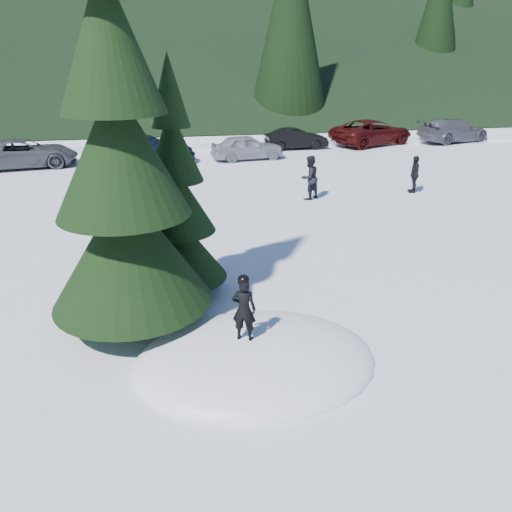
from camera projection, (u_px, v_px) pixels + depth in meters
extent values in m
plane|color=white|center=(256.00, 361.00, 9.21)|extent=(200.00, 200.00, 0.00)
ellipsoid|color=white|center=(256.00, 361.00, 9.21)|extent=(4.48, 3.52, 0.96)
cylinder|color=#301E10|center=(134.00, 295.00, 10.20)|extent=(0.38, 0.38, 1.40)
cone|color=black|center=(129.00, 245.00, 9.79)|extent=(3.20, 3.20, 2.46)
cone|color=black|center=(119.00, 150.00, 9.09)|extent=(2.54, 2.54, 2.46)
cone|color=black|center=(108.00, 39.00, 8.40)|extent=(1.88, 1.88, 2.46)
cylinder|color=#301E10|center=(180.00, 273.00, 11.72)|extent=(0.26, 0.26, 1.00)
cone|color=black|center=(179.00, 247.00, 11.48)|extent=(2.20, 2.20, 1.52)
cone|color=black|center=(175.00, 198.00, 11.05)|extent=(1.75, 1.75, 1.52)
cone|color=black|center=(172.00, 146.00, 10.62)|extent=(1.29, 1.29, 1.52)
cone|color=black|center=(169.00, 89.00, 10.18)|extent=(0.84, 0.84, 1.52)
imported|color=black|center=(244.00, 309.00, 8.82)|extent=(0.51, 0.43, 1.19)
imported|color=black|center=(309.00, 178.00, 19.27)|extent=(1.04, 0.97, 1.70)
imported|color=black|center=(414.00, 174.00, 20.28)|extent=(0.60, 0.95, 1.51)
imported|color=#4F5157|center=(24.00, 153.00, 24.85)|extent=(5.35, 3.12, 1.40)
imported|color=black|center=(147.00, 149.00, 25.77)|extent=(4.99, 2.06, 1.44)
imported|color=#9899A0|center=(247.00, 147.00, 26.76)|extent=(4.04, 2.07, 1.32)
imported|color=black|center=(296.00, 139.00, 29.79)|extent=(3.74, 1.41, 1.22)
imported|color=#3D0B0B|center=(372.00, 132.00, 31.19)|extent=(6.08, 4.49, 1.53)
imported|color=#55585E|center=(453.00, 130.00, 32.17)|extent=(5.43, 3.38, 1.47)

